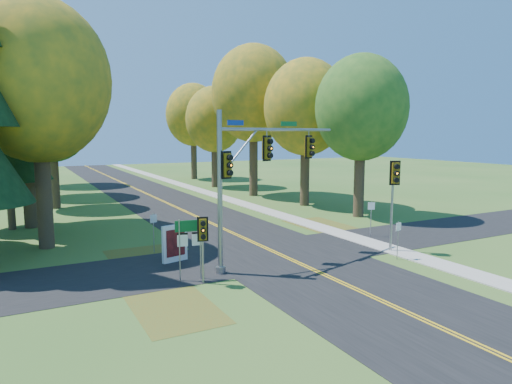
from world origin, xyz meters
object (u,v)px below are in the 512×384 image
east_signal_pole (394,183)px  info_kiosk (175,244)px  traffic_mast (253,168)px  route_sign_cluster (190,237)px

east_signal_pole → info_kiosk: 12.32m
traffic_mast → route_sign_cluster: traffic_mast is taller
info_kiosk → east_signal_pole: bearing=-32.1°
traffic_mast → east_signal_pole: traffic_mast is taller
east_signal_pole → traffic_mast: bearing=-165.9°
east_signal_pole → info_kiosk: bearing=-174.5°
east_signal_pole → route_sign_cluster: size_ratio=1.82×
east_signal_pole → route_sign_cluster: bearing=-159.2°
route_sign_cluster → info_kiosk: size_ratio=1.45×
east_signal_pole → route_sign_cluster: 11.81m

